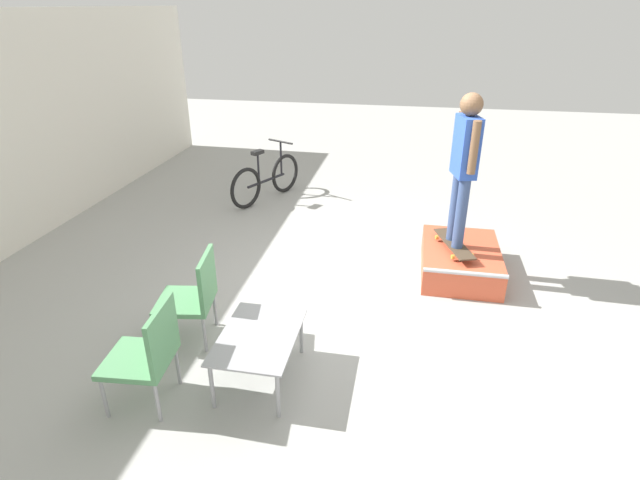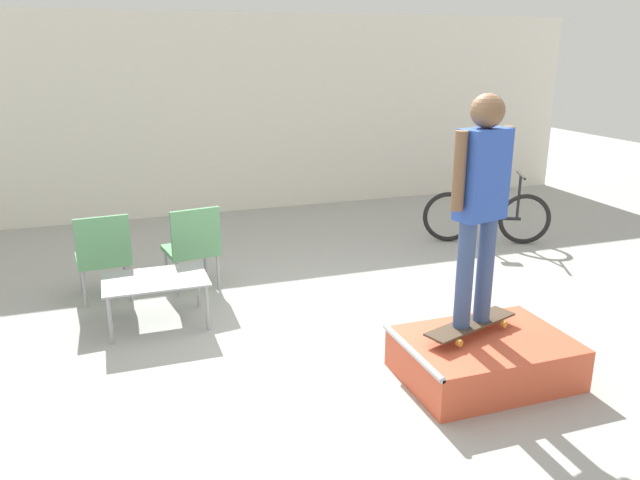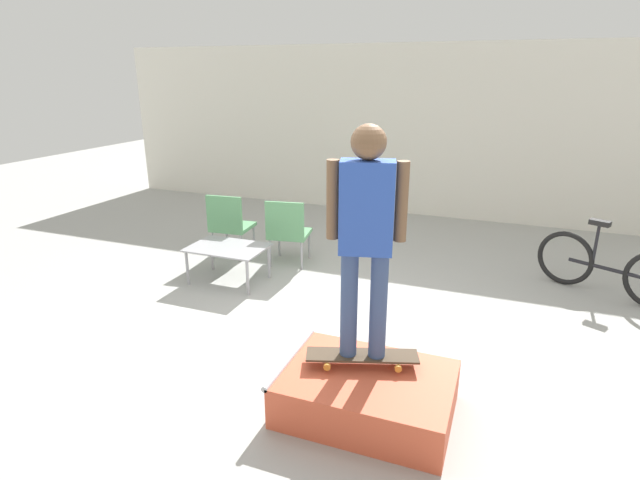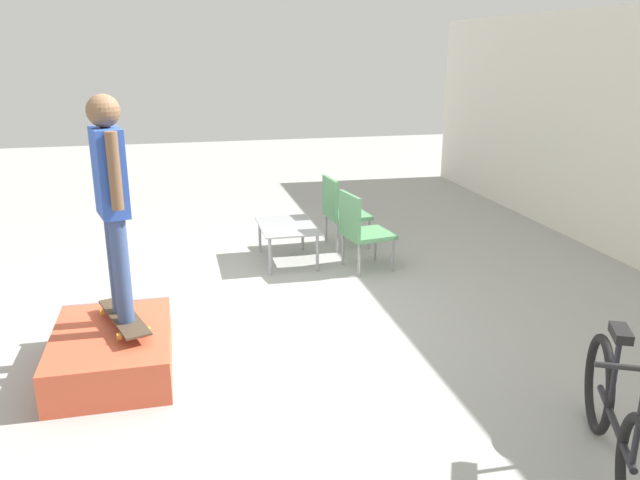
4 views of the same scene
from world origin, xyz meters
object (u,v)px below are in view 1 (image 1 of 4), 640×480
object	(u,v)px
skate_ramp_box	(460,260)
patio_chair_left	(148,351)
person_skater	(465,159)
skateboard_on_ramp	(454,244)
coffee_table	(259,340)
patio_chair_right	(194,294)
bicycle	(266,179)

from	to	relation	value
skate_ramp_box	patio_chair_left	world-z (taller)	patio_chair_left
skate_ramp_box	patio_chair_left	bearing A→B (deg)	136.28
skate_ramp_box	person_skater	distance (m)	1.31
skateboard_on_ramp	coffee_table	world-z (taller)	coffee_table
skate_ramp_box	patio_chair_right	world-z (taller)	patio_chair_right
coffee_table	bicycle	distance (m)	4.53
person_skater	patio_chair_left	distance (m)	3.82
patio_chair_right	patio_chair_left	bearing A→B (deg)	-9.08
bicycle	person_skater	bearing A→B (deg)	-99.71
skate_ramp_box	bicycle	bearing A→B (deg)	56.42
patio_chair_right	bicycle	distance (m)	3.93
skate_ramp_box	patio_chair_right	size ratio (longest dim) A/B	1.42
patio_chair_right	person_skater	bearing A→B (deg)	116.11
patio_chair_left	patio_chair_right	bearing A→B (deg)	175.19
coffee_table	patio_chair_left	size ratio (longest dim) A/B	1.02
patio_chair_left	bicycle	xyz separation A→B (m)	(4.80, 0.43, -0.15)
person_skater	patio_chair_left	xyz separation A→B (m)	(-2.69, 2.54, -0.97)
skateboard_on_ramp	person_skater	distance (m)	1.05
person_skater	patio_chair_right	size ratio (longest dim) A/B	1.90
person_skater	coffee_table	distance (m)	3.04
person_skater	patio_chair_right	distance (m)	3.25
patio_chair_left	skateboard_on_ramp	bearing A→B (deg)	131.82
patio_chair_right	coffee_table	bearing A→B (deg)	50.55
skate_ramp_box	patio_chair_right	bearing A→B (deg)	125.21
skate_ramp_box	bicycle	world-z (taller)	bicycle
coffee_table	patio_chair_left	world-z (taller)	patio_chair_left
skateboard_on_ramp	person_skater	bearing A→B (deg)	26.39
skate_ramp_box	patio_chair_left	distance (m)	3.84
skateboard_on_ramp	coffee_table	size ratio (longest dim) A/B	0.94
patio_chair_left	patio_chair_right	xyz separation A→B (m)	(0.90, 0.00, 0.00)
skateboard_on_ramp	patio_chair_left	distance (m)	3.70
skateboard_on_ramp	coffee_table	bearing A→B (deg)	123.55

